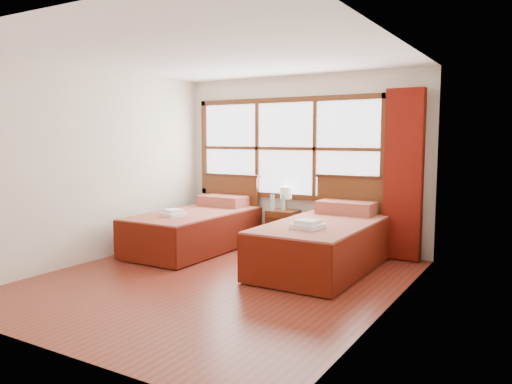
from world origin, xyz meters
The scene contains 15 objects.
floor centered at (0.00, 0.00, 0.00)m, with size 4.50×4.50×0.00m, color maroon.
ceiling centered at (0.00, 0.00, 2.60)m, with size 4.50×4.50×0.00m, color white.
wall_back centered at (0.00, 2.25, 1.30)m, with size 4.00×4.00×0.00m, color silver.
wall_left centered at (-2.00, 0.00, 1.30)m, with size 4.50×4.50×0.00m, color silver.
wall_right centered at (2.00, 0.00, 1.30)m, with size 4.50×4.50×0.00m, color silver.
window centered at (-0.25, 2.21, 1.50)m, with size 3.16×0.06×1.56m.
curtain centered at (1.60, 2.11, 1.17)m, with size 0.50×0.16×2.30m, color maroon.
bed_left centered at (-1.20, 1.20, 0.33)m, with size 1.10×2.13×1.07m.
bed_right centered at (0.87, 1.20, 0.34)m, with size 1.16×2.25×1.13m.
nightstand centered at (-0.17, 1.99, 0.28)m, with size 0.43×0.42×0.57m.
towels_left centered at (-1.22, 0.70, 0.61)m, with size 0.39×0.36×0.09m.
towels_right centered at (0.87, 0.63, 0.65)m, with size 0.37×0.33×0.10m.
lamp centered at (-0.16, 2.07, 0.82)m, with size 0.18×0.18×0.35m.
bottle_near centered at (-0.31, 1.91, 0.69)m, with size 0.07×0.07×0.26m.
bottle_far centered at (-0.16, 1.99, 0.68)m, with size 0.06×0.06×0.24m.
Camera 1 is at (3.31, -4.66, 1.67)m, focal length 35.00 mm.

